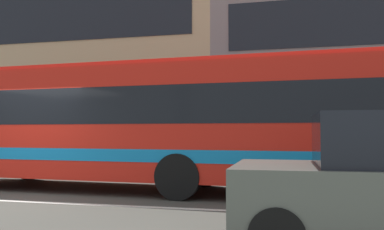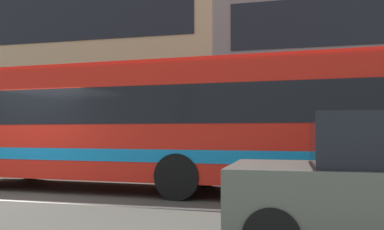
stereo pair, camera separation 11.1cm
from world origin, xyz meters
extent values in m
plane|color=#46453E|center=(0.00, 0.00, 0.00)|extent=(160.00, 160.00, 0.00)
cube|color=silver|center=(0.00, 0.00, 0.00)|extent=(60.00, 0.16, 0.01)
cube|color=tan|center=(-8.09, 16.15, 6.18)|extent=(20.95, 11.27, 12.35)
cube|color=black|center=(-8.09, 10.50, 7.16)|extent=(19.27, 0.04, 2.47)
cube|color=red|center=(2.89, 2.14, 1.66)|extent=(11.73, 3.11, 2.63)
cube|color=black|center=(2.89, 2.14, 2.06)|extent=(11.04, 3.10, 0.84)
cube|color=#127CC0|center=(2.89, 2.14, 0.94)|extent=(11.50, 3.13, 0.28)
cube|color=red|center=(2.89, 2.14, 3.04)|extent=(11.25, 2.69, 0.12)
cylinder|color=black|center=(-1.86, 3.55, 0.50)|extent=(1.01, 0.33, 1.00)
cylinder|color=black|center=(3.55, 0.94, 0.50)|extent=(1.01, 0.33, 1.00)
cylinder|color=black|center=(3.67, 3.28, 0.50)|extent=(1.01, 0.33, 1.00)
cylinder|color=black|center=(7.75, 3.08, 0.50)|extent=(1.01, 0.33, 1.00)
cylinder|color=black|center=(5.74, -1.33, 0.32)|extent=(0.64, 0.23, 0.64)
camera|label=1|loc=(5.93, -7.69, 1.46)|focal=38.91mm
camera|label=2|loc=(6.04, -7.66, 1.46)|focal=38.91mm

